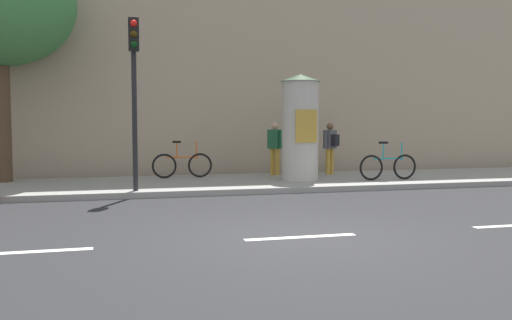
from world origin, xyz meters
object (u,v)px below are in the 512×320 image
pedestrian_tallest (331,144)px  pedestrian_with_bag (275,144)px  poster_column (300,127)px  bicycle_leaning (388,166)px  bicycle_upright (182,165)px  traffic_light (134,75)px

pedestrian_tallest → pedestrian_with_bag: (-1.74, 0.24, -0.00)m
poster_column → pedestrian_tallest: size_ratio=1.84×
poster_column → bicycle_leaning: 2.74m
poster_column → bicycle_leaning: bearing=-13.9°
poster_column → pedestrian_with_bag: bearing=100.0°
pedestrian_tallest → bicycle_upright: 4.66m
traffic_light → pedestrian_with_bag: 5.56m
traffic_light → pedestrian_tallest: traffic_light is taller
pedestrian_tallest → poster_column: bearing=-137.7°
traffic_light → poster_column: 4.97m
bicycle_leaning → bicycle_upright: same height
bicycle_leaning → bicycle_upright: size_ratio=1.00×
poster_column → pedestrian_with_bag: (-0.28, 1.57, -0.55)m
pedestrian_tallest → bicycle_leaning: bearing=-63.4°
poster_column → pedestrian_with_bag: 1.69m
traffic_light → pedestrian_with_bag: (4.32, 3.03, -1.77)m
poster_column → bicycle_upright: poster_column is taller
traffic_light → pedestrian_with_bag: size_ratio=2.47×
bicycle_leaning → bicycle_upright: (-5.59, 2.01, 0.00)m
pedestrian_with_bag → bicycle_leaning: (2.71, -2.17, -0.57)m
pedestrian_with_bag → bicycle_upright: size_ratio=0.92×
bicycle_upright → pedestrian_with_bag: bearing=3.2°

